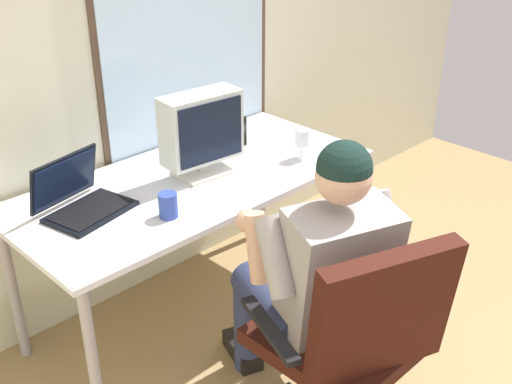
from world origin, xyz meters
The scene contains 9 objects.
wall_rear centered at (0.01, 2.20, 1.33)m, with size 5.44×0.08×2.67m.
desk centered at (-0.12, 1.75, 0.67)m, with size 1.65×0.77×0.74m.
office_chair centered at (-0.24, 0.73, 0.55)m, with size 0.71×0.65×0.95m.
person_seated centered at (-0.16, 0.98, 0.64)m, with size 0.67×0.83×1.21m.
crt_monitor centered at (-0.06, 1.76, 0.96)m, with size 0.37×0.21×0.38m.
laptop centered at (-0.63, 1.85, 0.80)m, with size 0.38×0.34×0.22m.
wine_glass centered at (0.39, 1.56, 0.84)m, with size 0.07×0.07×0.15m.
desk_speaker centered at (0.27, 1.89, 0.82)m, with size 0.09×0.08×0.15m.
coffee_mug centered at (-0.41, 1.55, 0.79)m, with size 0.08×0.08×0.10m.
Camera 1 is at (-1.72, -0.27, 1.99)m, focal length 44.70 mm.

